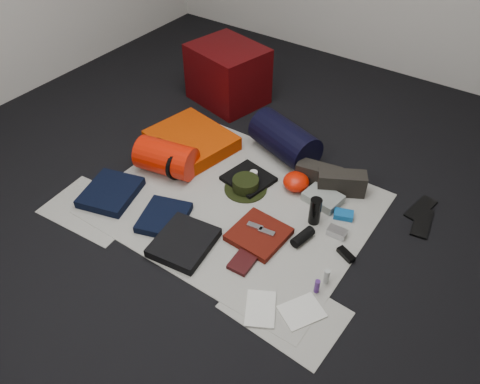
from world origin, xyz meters
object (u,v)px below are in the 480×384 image
Objects in this scene: navy_duffel at (285,140)px; compact_camera at (337,232)px; stuff_sack at (166,158)px; red_cabinet at (228,74)px; sleeping_pad at (192,140)px; water_bottle at (315,211)px; paperback_book at (244,261)px.

compact_camera is at bearing -18.31° from navy_duffel.
navy_duffel is 0.82m from compact_camera.
stuff_sack is at bearing -177.48° from compact_camera.
red_cabinet is 0.98× the size of sleeping_pad.
compact_camera is (1.25, -0.20, -0.03)m from sleeping_pad.
red_cabinet reaches higher than stuff_sack.
water_bottle reaches higher than sleeping_pad.
red_cabinet is 0.72m from sleeping_pad.
stuff_sack is 3.53× the size of compact_camera.
water_bottle is (0.49, -0.47, -0.04)m from navy_duffel.
paperback_book is at bearing -36.43° from sleeping_pad.
stuff_sack is at bearing -81.21° from sleeping_pad.
paperback_book is (-0.33, -0.48, -0.01)m from compact_camera.
stuff_sack is 0.79× the size of navy_duffel.
water_bottle is 1.61× the size of compact_camera.
compact_camera is 0.61× the size of paperback_book.
paperback_book is (0.32, -0.97, -0.12)m from navy_duffel.
red_cabinet reaches higher than compact_camera.
navy_duffel is at bearing 136.18° from water_bottle.
compact_camera is (1.41, -0.88, -0.20)m from red_cabinet.
navy_duffel reaches higher than sleeping_pad.
sleeping_pad is 1.26m from compact_camera.
red_cabinet is at bearing 145.48° from water_bottle.
water_bottle is at bearing -21.38° from red_cabinet.
red_cabinet is at bearing 144.95° from compact_camera.
red_cabinet is 1.03m from stuff_sack.
sleeping_pad is 0.67m from navy_duffel.
sleeping_pad is at bearing -135.46° from navy_duffel.
navy_duffel reaches higher than compact_camera.
navy_duffel is at bearing 139.93° from compact_camera.
stuff_sack is at bearing 154.10° from paperback_book.
compact_camera is at bearing 51.90° from paperback_book.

